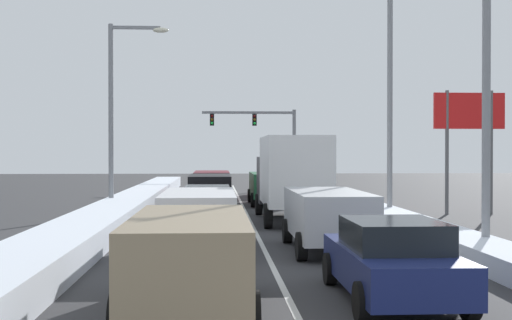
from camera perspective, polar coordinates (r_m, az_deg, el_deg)
name	(u,v)px	position (r m, az deg, el deg)	size (l,w,h in m)	color
ground_plane	(253,227)	(24.82, -0.23, -5.72)	(126.67, 126.67, 0.00)	#333335
lane_stripe_between_right_lane_and_center_lane	(247,215)	(29.66, -0.75, -4.68)	(0.14, 53.59, 0.01)	silver
snow_bank_right_shoulder	(366,209)	(30.34, 9.33, -4.07)	(1.47, 53.59, 0.53)	silver
snow_bank_left_shoulder	(125,207)	(29.86, -10.99, -3.95)	(1.93, 53.59, 0.74)	silver
sedan_navy_right_lane_nearest	(392,260)	(12.85, 11.43, -8.27)	(2.00, 4.50, 1.51)	navy
suv_silver_right_lane_second	(328,215)	(18.95, 6.09, -4.62)	(2.16, 4.90, 1.67)	#B7BABF
box_truck_right_lane_third	(292,174)	(26.81, 3.04, -1.18)	(2.53, 7.20, 3.36)	#38383D
suv_green_right_lane_fourth	(270,185)	(35.57, 1.17, -2.16)	(2.16, 4.90, 1.67)	#1E5633
sedan_red_right_lane_fifth	(266,184)	(42.24, 0.89, -2.06)	(2.00, 4.50, 1.51)	maroon
suv_tan_center_lane_nearest	(190,255)	(11.59, -5.61, -7.96)	(2.16, 4.90, 1.67)	#937F60
suv_white_center_lane_second	(199,216)	(18.55, -4.86, -4.73)	(2.16, 4.90, 1.67)	silver
sedan_gray_center_lane_third	(207,205)	(25.38, -4.14, -3.85)	(2.00, 4.50, 1.51)	slate
suv_black_center_lane_fourth	(210,189)	(32.50, -3.90, -2.42)	(2.16, 4.90, 1.67)	black
suv_maroon_center_lane_fifth	(212,183)	(38.41, -3.76, -1.95)	(2.16, 4.90, 1.67)	maroon
traffic_light_gantry	(265,131)	(54.02, 0.79, 2.49)	(7.54, 0.47, 6.20)	slate
street_lamp_right_near	(473,64)	(18.73, 17.92, 7.74)	(2.66, 0.36, 8.53)	gray
street_lamp_right_mid	(382,84)	(28.03, 10.62, 6.37)	(2.66, 0.36, 9.44)	gray
street_lamp_left_mid	(119,101)	(30.61, -11.52, 4.91)	(2.66, 0.36, 8.45)	gray
roadside_sign_right	(469,124)	(31.35, 17.59, 2.93)	(3.20, 0.16, 5.50)	#59595B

